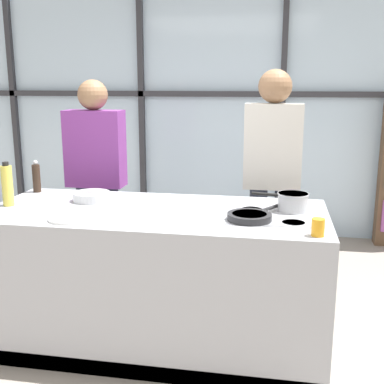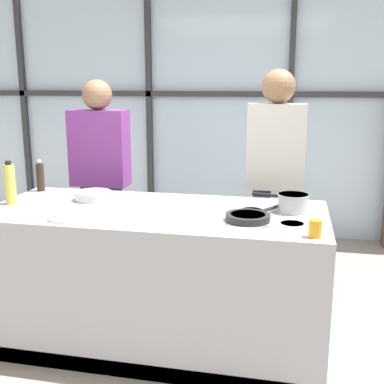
{
  "view_description": "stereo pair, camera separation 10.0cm",
  "coord_description": "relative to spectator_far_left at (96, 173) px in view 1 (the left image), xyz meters",
  "views": [
    {
      "loc": [
        0.73,
        -2.8,
        1.66
      ],
      "look_at": [
        0.21,
        0.1,
        0.99
      ],
      "focal_mm": 45.0,
      "sensor_mm": 36.0,
      "label": 1
    },
    {
      "loc": [
        0.83,
        -2.78,
        1.66
      ],
      "look_at": [
        0.21,
        0.1,
        0.99
      ],
      "focal_mm": 45.0,
      "sensor_mm": 36.0,
      "label": 2
    }
  ],
  "objects": [
    {
      "name": "ground_plane",
      "position": [
        0.7,
        -0.82,
        -0.95
      ],
      "size": [
        18.0,
        18.0,
        0.0
      ],
      "primitive_type": "plane",
      "color": "gray"
    },
    {
      "name": "back_window_wall",
      "position": [
        0.7,
        1.65,
        0.45
      ],
      "size": [
        6.4,
        0.1,
        2.8
      ],
      "color": "silver",
      "rests_on": "ground_plane"
    },
    {
      "name": "demo_island",
      "position": [
        0.7,
        -0.82,
        -0.51
      ],
      "size": [
        2.11,
        0.91,
        0.89
      ],
      "color": "#A8AAB2",
      "rests_on": "ground_plane"
    },
    {
      "name": "spectator_far_left",
      "position": [
        0.0,
        0.0,
        0.0
      ],
      "size": [
        0.46,
        0.24,
        1.68
      ],
      "rotation": [
        0.0,
        0.0,
        3.14
      ],
      "color": "#232838",
      "rests_on": "ground_plane"
    },
    {
      "name": "spectator_center_left",
      "position": [
        1.4,
        0.0,
        0.06
      ],
      "size": [
        0.42,
        0.25,
        1.76
      ],
      "rotation": [
        0.0,
        0.0,
        3.14
      ],
      "color": "#232838",
      "rests_on": "ground_plane"
    },
    {
      "name": "frying_pan",
      "position": [
        1.29,
        -0.94,
        -0.04
      ],
      "size": [
        0.32,
        0.42,
        0.04
      ],
      "color": "#232326",
      "rests_on": "demo_island"
    },
    {
      "name": "saucepan",
      "position": [
        1.54,
        -0.69,
        -0.0
      ],
      "size": [
        0.35,
        0.19,
        0.11
      ],
      "color": "silver",
      "rests_on": "demo_island"
    },
    {
      "name": "white_plate",
      "position": [
        0.27,
        -1.12,
        -0.06
      ],
      "size": [
        0.24,
        0.24,
        0.01
      ],
      "primitive_type": "cylinder",
      "color": "white",
      "rests_on": "demo_island"
    },
    {
      "name": "mixing_bowl",
      "position": [
        0.22,
        -0.66,
        -0.03
      ],
      "size": [
        0.25,
        0.25,
        0.06
      ],
      "color": "silver",
      "rests_on": "demo_island"
    },
    {
      "name": "oil_bottle",
      "position": [
        -0.25,
        -0.88,
        0.07
      ],
      "size": [
        0.07,
        0.07,
        0.28
      ],
      "color": "#E0CC4C",
      "rests_on": "demo_island"
    },
    {
      "name": "pepper_grinder",
      "position": [
        -0.26,
        -0.48,
        0.04
      ],
      "size": [
        0.06,
        0.06,
        0.23
      ],
      "color": "#332319",
      "rests_on": "demo_island"
    },
    {
      "name": "juice_glass_near",
      "position": [
        1.65,
        -1.18,
        -0.02
      ],
      "size": [
        0.07,
        0.07,
        0.09
      ],
      "primitive_type": "cylinder",
      "color": "orange",
      "rests_on": "demo_island"
    }
  ]
}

